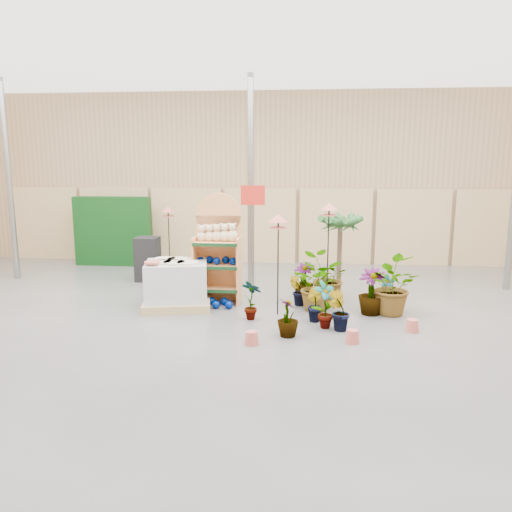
{
  "coord_description": "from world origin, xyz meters",
  "views": [
    {
      "loc": [
        1.11,
        -7.32,
        2.66
      ],
      "look_at": [
        0.3,
        1.5,
        1.0
      ],
      "focal_mm": 35.0,
      "sensor_mm": 36.0,
      "label": 1
    }
  ],
  "objects": [
    {
      "name": "bird_table_right",
      "position": [
        1.63,
        2.28,
        1.78
      ],
      "size": [
        0.34,
        0.34,
        1.91
      ],
      "color": "black",
      "rests_on": "ground"
    },
    {
      "name": "trellis_stock",
      "position": [
        -3.8,
        5.2,
        0.9
      ],
      "size": [
        2.0,
        0.3,
        1.8
      ],
      "primitive_type": "cube",
      "color": "#0B3B11",
      "rests_on": "ground"
    },
    {
      "name": "potted_plant_10",
      "position": [
        2.68,
        1.45,
        0.52
      ],
      "size": [
        1.04,
        1.13,
        1.03
      ],
      "primitive_type": "imported",
      "rotation": [
        0.0,
        0.0,
        1.87
      ],
      "color": "#265927",
      "rests_on": "ground"
    },
    {
      "name": "potted_plant_6",
      "position": [
        1.59,
        2.09,
        0.49
      ],
      "size": [
        1.04,
        0.96,
        0.97
      ],
      "primitive_type": "imported",
      "rotation": [
        0.0,
        0.0,
        3.4
      ],
      "color": "#265927",
      "rests_on": "ground"
    },
    {
      "name": "potted_plant_7",
      "position": [
        0.92,
        0.1,
        0.31
      ],
      "size": [
        0.47,
        0.47,
        0.61
      ],
      "primitive_type": "imported",
      "rotation": [
        0.0,
        0.0,
        2.17
      ],
      "color": "#265927",
      "rests_on": "ground"
    },
    {
      "name": "potted_plant_2",
      "position": [
        1.42,
        1.52,
        0.45
      ],
      "size": [
        1.07,
        1.03,
        0.91
      ],
      "primitive_type": "imported",
      "rotation": [
        0.0,
        0.0,
        5.73
      ],
      "color": "#265927",
      "rests_on": "ground"
    },
    {
      "name": "room",
      "position": [
        0.0,
        0.91,
        2.21
      ],
      "size": [
        15.2,
        12.1,
        4.7
      ],
      "color": "#575757",
      "rests_on": "ground"
    },
    {
      "name": "palm",
      "position": [
        1.91,
        3.0,
        1.46
      ],
      "size": [
        0.7,
        0.7,
        1.72
      ],
      "color": "brown",
      "rests_on": "ground"
    },
    {
      "name": "potted_plant_8",
      "position": [
        1.51,
        0.54,
        0.39
      ],
      "size": [
        0.5,
        0.48,
        0.79
      ],
      "primitive_type": "imported",
      "rotation": [
        0.0,
        0.0,
        0.69
      ],
      "color": "#265927",
      "rests_on": "ground"
    },
    {
      "name": "potted_plant_1",
      "position": [
        1.35,
        0.91,
        0.29
      ],
      "size": [
        0.37,
        0.39,
        0.57
      ],
      "primitive_type": "imported",
      "rotation": [
        0.0,
        0.0,
        2.01
      ],
      "color": "#265927",
      "rests_on": "ground"
    },
    {
      "name": "potted_plant_5",
      "position": [
        1.06,
        1.83,
        0.29
      ],
      "size": [
        0.37,
        0.33,
        0.57
      ],
      "primitive_type": "imported",
      "rotation": [
        0.0,
        0.0,
        3.41
      ],
      "color": "#265927",
      "rests_on": "ground"
    },
    {
      "name": "gazing_balls_shelf",
      "position": [
        -0.48,
        1.88,
        0.83
      ],
      "size": [
        0.77,
        0.26,
        0.15
      ],
      "color": "navy",
      "rests_on": "display_shelf"
    },
    {
      "name": "teddy_bears",
      "position": [
        -0.45,
        1.92,
        1.33
      ],
      "size": [
        0.78,
        0.22,
        0.34
      ],
      "color": "beige",
      "rests_on": "display_shelf"
    },
    {
      "name": "bird_table_front",
      "position": [
        0.71,
        1.21,
        1.67
      ],
      "size": [
        0.34,
        0.34,
        1.8
      ],
      "color": "black",
      "rests_on": "ground"
    },
    {
      "name": "charcoal_planters",
      "position": [
        -2.38,
        3.57,
        0.5
      ],
      "size": [
        0.5,
        0.5,
        1.0
      ],
      "color": "black",
      "rests_on": "ground"
    },
    {
      "name": "potted_plant_9",
      "position": [
        1.72,
        0.45,
        0.32
      ],
      "size": [
        0.41,
        0.36,
        0.65
      ],
      "primitive_type": "imported",
      "rotation": [
        0.0,
        0.0,
        2.93
      ],
      "color": "#265927",
      "rests_on": "ground"
    },
    {
      "name": "gazing_balls_floor",
      "position": [
        -0.44,
        1.56,
        0.07
      ],
      "size": [
        0.63,
        0.39,
        0.15
      ],
      "color": "navy",
      "rests_on": "ground"
    },
    {
      "name": "display_shelf",
      "position": [
        -0.48,
        2.01,
        0.96
      ],
      "size": [
        0.88,
        0.56,
        2.1
      ],
      "rotation": [
        0.0,
        0.0,
        -0.01
      ],
      "color": "#E49658",
      "rests_on": "ground"
    },
    {
      "name": "potted_plant_11",
      "position": [
        1.18,
        2.36,
        0.36
      ],
      "size": [
        0.53,
        0.53,
        0.72
      ],
      "primitive_type": "imported",
      "rotation": [
        0.0,
        0.0,
        5.89
      ],
      "color": "#265927",
      "rests_on": "ground"
    },
    {
      "name": "pallet_stack",
      "position": [
        -1.18,
        1.5,
        0.43
      ],
      "size": [
        1.38,
        1.22,
        0.9
      ],
      "rotation": [
        0.0,
        0.0,
        0.19
      ],
      "color": "tan",
      "rests_on": "ground"
    },
    {
      "name": "potted_plant_0",
      "position": [
        0.28,
        0.89,
        0.35
      ],
      "size": [
        0.45,
        0.4,
        0.7
      ],
      "primitive_type": "imported",
      "rotation": [
        0.0,
        0.0,
        2.63
      ],
      "color": "#265927",
      "rests_on": "ground"
    },
    {
      "name": "bird_table_back",
      "position": [
        -2.05,
        4.24,
        1.53
      ],
      "size": [
        0.34,
        0.34,
        1.65
      ],
      "color": "black",
      "rests_on": "ground"
    },
    {
      "name": "potted_plant_4",
      "position": [
        2.72,
        1.88,
        0.31
      ],
      "size": [
        0.34,
        0.24,
        0.62
      ],
      "primitive_type": "imported",
      "rotation": [
        0.0,
        0.0,
        0.05
      ],
      "color": "#265927",
      "rests_on": "ground"
    },
    {
      "name": "offer_sign",
      "position": [
        0.1,
        2.98,
        1.57
      ],
      "size": [
        0.5,
        0.08,
        2.2
      ],
      "color": "gray",
      "rests_on": "ground"
    },
    {
      "name": "potted_plant_3",
      "position": [
        2.36,
        1.39,
        0.41
      ],
      "size": [
        0.55,
        0.55,
        0.82
      ],
      "primitive_type": "imported",
      "rotation": [
        0.0,
        0.0,
        6.05
      ],
      "color": "#265927",
      "rests_on": "ground"
    }
  ]
}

